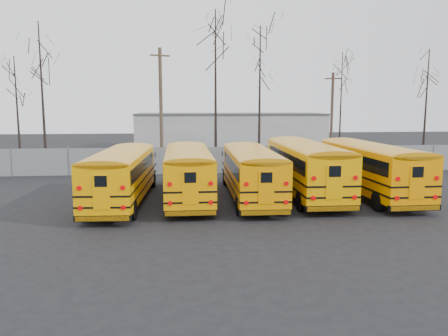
{
  "coord_description": "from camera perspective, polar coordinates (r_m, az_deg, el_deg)",
  "views": [
    {
      "loc": [
        -3.71,
        -20.48,
        5.12
      ],
      "look_at": [
        -1.4,
        3.7,
        1.6
      ],
      "focal_mm": 35.0,
      "sensor_mm": 36.0,
      "label": 1
    }
  ],
  "objects": [
    {
      "name": "utility_pole_right",
      "position": [
        40.38,
        13.89,
        6.54
      ],
      "size": [
        1.36,
        0.6,
        7.96
      ],
      "rotation": [
        0.0,
        0.0,
        -0.36
      ],
      "color": "#4C372B",
      "rests_on": "ground"
    },
    {
      "name": "ground",
      "position": [
        21.43,
        4.68,
        -5.6
      ],
      "size": [
        120.0,
        120.0,
        0.0
      ],
      "primitive_type": "plane",
      "color": "black",
      "rests_on": "ground"
    },
    {
      "name": "bus_a",
      "position": [
        23.13,
        -13.23,
        -0.49
      ],
      "size": [
        2.87,
        10.44,
        2.89
      ],
      "rotation": [
        0.0,
        0.0,
        -0.05
      ],
      "color": "black",
      "rests_on": "ground"
    },
    {
      "name": "bus_e",
      "position": [
        25.8,
        18.39,
        0.4
      ],
      "size": [
        2.85,
        10.99,
        3.05
      ],
      "rotation": [
        0.0,
        0.0,
        0.03
      ],
      "color": "black",
      "rests_on": "ground"
    },
    {
      "name": "utility_pole_left",
      "position": [
        39.33,
        -8.24,
        8.22
      ],
      "size": [
        1.72,
        0.77,
        10.05
      ],
      "rotation": [
        0.0,
        0.0,
        0.37
      ],
      "color": "#4D3E2B",
      "rests_on": "ground"
    },
    {
      "name": "tree_3",
      "position": [
        35.68,
        4.67,
        9.09
      ],
      "size": [
        0.26,
        0.26,
        11.33
      ],
      "primitive_type": "cone",
      "color": "black",
      "rests_on": "ground"
    },
    {
      "name": "fence",
      "position": [
        32.95,
        1.04,
        1.06
      ],
      "size": [
        40.0,
        0.04,
        2.0
      ],
      "primitive_type": "cube",
      "color": "gray",
      "rests_on": "ground"
    },
    {
      "name": "tree_4",
      "position": [
        39.82,
        14.99,
        7.53
      ],
      "size": [
        0.26,
        0.26,
        9.63
      ],
      "primitive_type": "cone",
      "color": "black",
      "rests_on": "ground"
    },
    {
      "name": "tree_0",
      "position": [
        39.94,
        -25.37,
        6.61
      ],
      "size": [
        0.26,
        0.26,
        9.05
      ],
      "primitive_type": "cone",
      "color": "black",
      "rests_on": "ground"
    },
    {
      "name": "bus_d",
      "position": [
        24.9,
        10.52,
        0.51
      ],
      "size": [
        2.66,
        11.2,
        3.12
      ],
      "rotation": [
        0.0,
        0.0,
        -0.01
      ],
      "color": "black",
      "rests_on": "ground"
    },
    {
      "name": "distant_building",
      "position": [
        52.88,
        0.75,
        4.86
      ],
      "size": [
        22.0,
        8.0,
        4.0
      ],
      "primitive_type": "cube",
      "color": "#BCBCB6",
      "rests_on": "ground"
    },
    {
      "name": "bus_b",
      "position": [
        23.5,
        -4.74,
        -0.16
      ],
      "size": [
        2.48,
        10.38,
        2.9
      ],
      "rotation": [
        0.0,
        0.0,
        0.01
      ],
      "color": "black",
      "rests_on": "ground"
    },
    {
      "name": "bus_c",
      "position": [
        23.54,
        3.6,
        -0.17
      ],
      "size": [
        2.49,
        10.29,
        2.87
      ],
      "rotation": [
        0.0,
        0.0,
        -0.01
      ],
      "color": "black",
      "rests_on": "ground"
    },
    {
      "name": "tree_5",
      "position": [
        43.96,
        24.86,
        7.37
      ],
      "size": [
        0.26,
        0.26,
        10.06
      ],
      "primitive_type": "cone",
      "color": "black",
      "rests_on": "ground"
    },
    {
      "name": "tree_2",
      "position": [
        34.99,
        -1.11,
        10.02
      ],
      "size": [
        0.26,
        0.26,
        12.41
      ],
      "primitive_type": "cone",
      "color": "black",
      "rests_on": "ground"
    },
    {
      "name": "tree_1",
      "position": [
        39.26,
        -22.64,
        8.76
      ],
      "size": [
        0.26,
        0.26,
        11.81
      ],
      "primitive_type": "cone",
      "color": "black",
      "rests_on": "ground"
    }
  ]
}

